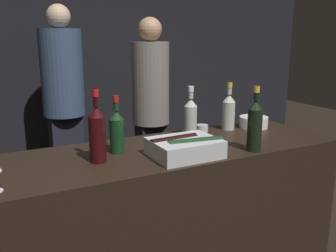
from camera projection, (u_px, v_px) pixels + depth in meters
name	position (u px, v px, depth m)	size (l,w,h in m)	color
wall_back_chalkboard	(69.00, 53.00, 4.01)	(6.40, 0.06, 2.80)	black
bar_counter	(171.00, 226.00, 2.22)	(1.97, 0.65, 0.97)	black
ice_bin_with_bottles	(185.00, 147.00, 1.95)	(0.36, 0.27, 0.10)	silver
bowl_white	(254.00, 122.00, 2.56)	(0.19, 0.19, 0.07)	silver
candle_votive	(202.00, 128.00, 2.45)	(0.08, 0.08, 0.05)	silver
champagne_bottle	(255.00, 124.00, 2.02)	(0.08, 0.08, 0.36)	black
rose_wine_bottle	(229.00, 110.00, 2.48)	(0.08, 0.08, 0.32)	#B2B7AD
red_wine_bottle_burgundy	(117.00, 130.00, 1.99)	(0.08, 0.08, 0.31)	#143319
red_wine_bottle_tall	(97.00, 133.00, 1.84)	(0.08, 0.08, 0.37)	black
white_wine_bottle	(191.00, 115.00, 2.33)	(0.08, 0.08, 0.31)	#B2B7AD
person_in_hoodie	(64.00, 97.00, 3.43)	(0.38, 0.38, 1.85)	black
person_blond_tee	(151.00, 104.00, 3.39)	(0.33, 0.33, 1.74)	black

